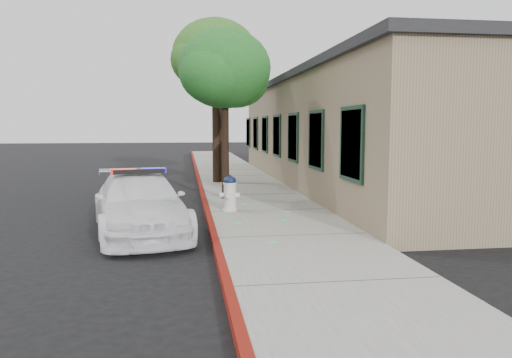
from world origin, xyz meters
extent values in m
plane|color=black|center=(0.00, 0.00, 0.00)|extent=(120.00, 120.00, 0.00)
cube|color=gray|center=(1.60, 3.00, 0.07)|extent=(3.20, 60.00, 0.15)
cube|color=maroon|center=(0.06, 3.00, 0.08)|extent=(0.14, 60.00, 0.16)
cube|color=#867B57|center=(6.70, 9.00, 2.00)|extent=(7.00, 20.00, 4.00)
cube|color=black|center=(6.70, 9.00, 4.12)|extent=(7.30, 20.30, 0.24)
cube|color=black|center=(3.17, 1.00, 1.95)|extent=(0.08, 1.48, 1.68)
cube|color=black|center=(3.17, 4.00, 1.95)|extent=(0.08, 1.48, 1.68)
cube|color=black|center=(3.17, 7.00, 1.95)|extent=(0.08, 1.48, 1.68)
cube|color=black|center=(3.17, 10.00, 1.95)|extent=(0.08, 1.48, 1.68)
cube|color=black|center=(3.17, 13.00, 1.95)|extent=(0.08, 1.48, 1.68)
cube|color=black|center=(3.17, 16.00, 1.95)|extent=(0.08, 1.48, 1.68)
cube|color=black|center=(3.17, 19.00, 1.95)|extent=(0.08, 1.48, 1.68)
imported|color=white|center=(-1.50, 1.33, 0.66)|extent=(2.65, 4.78, 1.31)
cube|color=black|center=(-1.50, 1.33, 1.37)|extent=(1.23, 0.50, 0.10)
cube|color=red|center=(-1.82, 1.27, 1.38)|extent=(0.56, 0.33, 0.11)
cube|color=#180CDB|center=(-1.19, 1.39, 1.38)|extent=(0.56, 0.33, 0.11)
cylinder|color=white|center=(0.64, 3.06, 0.18)|extent=(0.39, 0.39, 0.07)
cylinder|color=white|center=(0.64, 3.06, 0.53)|extent=(0.32, 0.32, 0.62)
cylinder|color=white|center=(0.64, 3.06, 0.87)|extent=(0.36, 0.36, 0.05)
ellipsoid|color=#10173A|center=(0.64, 3.06, 0.93)|extent=(0.33, 0.33, 0.25)
cylinder|color=#10173A|center=(0.64, 3.06, 1.05)|extent=(0.08, 0.08, 0.07)
cylinder|color=white|center=(0.44, 3.09, 0.56)|extent=(0.16, 0.15, 0.12)
cylinder|color=white|center=(0.83, 3.03, 0.56)|extent=(0.16, 0.15, 0.12)
cylinder|color=white|center=(0.60, 2.87, 0.58)|extent=(0.18, 0.16, 0.16)
cylinder|color=black|center=(0.70, 5.24, 1.70)|extent=(0.22, 0.22, 3.10)
ellipsoid|color=#1C5B1F|center=(0.70, 5.24, 4.03)|extent=(2.76, 2.76, 2.34)
ellipsoid|color=#1C5B1F|center=(1.05, 5.60, 3.77)|extent=(2.07, 2.07, 1.76)
ellipsoid|color=#1C5B1F|center=(0.43, 4.91, 3.85)|extent=(2.15, 2.15, 1.83)
cylinder|color=black|center=(0.70, 9.69, 2.11)|extent=(0.28, 0.28, 3.92)
ellipsoid|color=#2F561B|center=(0.70, 9.69, 5.03)|extent=(3.29, 3.29, 2.79)
ellipsoid|color=#2F561B|center=(1.12, 10.02, 4.71)|extent=(2.65, 2.65, 2.25)
ellipsoid|color=#2F561B|center=(0.28, 9.47, 4.82)|extent=(2.54, 2.54, 2.16)
cylinder|color=black|center=(0.91, 9.82, 1.96)|extent=(0.27, 0.27, 3.62)
ellipsoid|color=#264D18|center=(0.91, 9.82, 4.70)|extent=(3.10, 3.10, 2.63)
ellipsoid|color=#264D18|center=(1.46, 9.87, 4.39)|extent=(2.38, 2.38, 2.02)
ellipsoid|color=#264D18|center=(0.53, 9.61, 4.49)|extent=(2.48, 2.48, 2.11)
camera|label=1|loc=(-0.51, -9.57, 2.36)|focal=34.60mm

